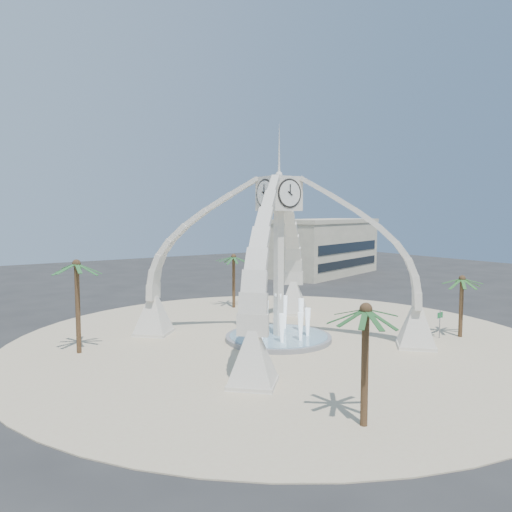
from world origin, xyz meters
TOP-DOWN VIEW (x-y plane):
  - ground at (0.00, 0.00)m, footprint 140.00×140.00m
  - plaza at (0.00, 0.00)m, footprint 40.00×40.00m
  - clock_tower at (-0.00, -0.00)m, footprint 17.94×17.94m
  - fountain at (0.00, 0.00)m, footprint 8.00×8.00m
  - building_ne at (30.00, 28.00)m, footprint 21.87×14.17m
  - palm_east at (12.28, -7.14)m, footprint 4.17×4.17m
  - palm_west at (-13.41, 4.94)m, footprint 4.67×4.67m
  - palm_north at (3.96, 12.86)m, footprint 4.08×4.08m
  - palm_south at (-5.85, -14.32)m, footprint 4.28×4.28m
  - street_sign at (10.56, -6.51)m, footprint 0.81×0.10m

SIDE VIEW (x-z plane):
  - ground at x=0.00m, z-range 0.00..0.00m
  - plaza at x=0.00m, z-range 0.00..0.06m
  - fountain at x=0.00m, z-range -1.52..2.10m
  - street_sign at x=10.56m, z-range 0.47..2.68m
  - building_ne at x=30.00m, z-range 0.01..8.61m
  - palm_east at x=12.28m, z-range 1.93..7.15m
  - palm_north at x=3.96m, z-range 2.22..8.07m
  - palm_south at x=-5.85m, z-range 2.28..8.37m
  - palm_west at x=-13.41m, z-range 2.67..9.57m
  - clock_tower at x=0.00m, z-range -1.66..14.64m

